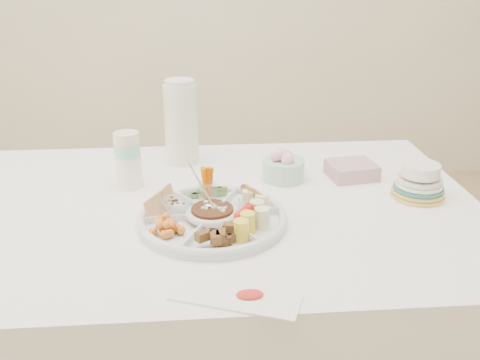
{
  "coord_description": "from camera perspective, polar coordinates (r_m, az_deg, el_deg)",
  "views": [
    {
      "loc": [
        -0.03,
        -1.36,
        1.4
      ],
      "look_at": [
        0.08,
        -0.02,
        0.84
      ],
      "focal_mm": 40.0,
      "sensor_mm": 36.0,
      "label": 1
    }
  ],
  "objects": [
    {
      "name": "granola_chunks",
      "position": [
        1.27,
        -2.28,
        -5.92
      ],
      "size": [
        0.11,
        0.11,
        0.04
      ],
      "primitive_type": null,
      "rotation": [
        0.0,
        0.0,
        0.08
      ],
      "color": "#402B1B",
      "rests_on": "party_tray"
    },
    {
      "name": "cup_stack",
      "position": [
        1.61,
        -11.94,
        2.94
      ],
      "size": [
        0.09,
        0.09,
        0.22
      ],
      "primitive_type": "cylinder",
      "rotation": [
        0.0,
        0.0,
        0.11
      ],
      "color": "#B6BBB5",
      "rests_on": "dining_table"
    },
    {
      "name": "banana_tomato",
      "position": [
        1.33,
        2.16,
        -3.34
      ],
      "size": [
        0.13,
        0.13,
        0.1
      ],
      "primitive_type": null,
      "rotation": [
        0.0,
        0.0,
        0.08
      ],
      "color": "#FFD676",
      "rests_on": "party_tray"
    },
    {
      "name": "placemat",
      "position": [
        1.11,
        -0.52,
        -12.44
      ],
      "size": [
        0.28,
        0.18,
        0.01
      ],
      "primitive_type": "cube",
      "rotation": [
        0.0,
        0.0,
        -0.37
      ],
      "color": "white",
      "rests_on": "dining_table"
    },
    {
      "name": "thermos",
      "position": [
        1.78,
        -6.3,
        6.25
      ],
      "size": [
        0.13,
        0.13,
        0.29
      ],
      "primitive_type": "cylinder",
      "rotation": [
        0.0,
        0.0,
        0.19
      ],
      "color": "silver",
      "rests_on": "dining_table"
    },
    {
      "name": "carrot_cucumber",
      "position": [
        1.49,
        -3.58,
        -0.21
      ],
      "size": [
        0.11,
        0.11,
        0.09
      ],
      "primitive_type": null,
      "rotation": [
        0.0,
        0.0,
        0.08
      ],
      "color": "#D96700",
      "rests_on": "party_tray"
    },
    {
      "name": "flower_bowl",
      "position": [
        1.66,
        4.65,
        1.64
      ],
      "size": [
        0.16,
        0.16,
        0.1
      ],
      "primitive_type": "cylinder",
      "rotation": [
        0.0,
        0.0,
        0.29
      ],
      "color": "#9BBAA7",
      "rests_on": "dining_table"
    },
    {
      "name": "napkin_stack",
      "position": [
        1.71,
        11.82,
        1.04
      ],
      "size": [
        0.16,
        0.14,
        0.05
      ],
      "primitive_type": "cube",
      "rotation": [
        0.0,
        0.0,
        0.15
      ],
      "color": "#B98F99",
      "rests_on": "dining_table"
    },
    {
      "name": "plate_stack",
      "position": [
        1.61,
        18.57,
        -0.12
      ],
      "size": [
        0.19,
        0.19,
        0.1
      ],
      "primitive_type": "cylinder",
      "rotation": [
        0.0,
        0.0,
        0.32
      ],
      "color": "gold",
      "rests_on": "dining_table"
    },
    {
      "name": "bean_dip",
      "position": [
        1.39,
        -2.97,
        -3.58
      ],
      "size": [
        0.12,
        0.12,
        0.04
      ],
      "primitive_type": "cylinder",
      "rotation": [
        0.0,
        0.0,
        0.08
      ],
      "color": "black",
      "rests_on": "party_tray"
    },
    {
      "name": "party_tray",
      "position": [
        1.39,
        -2.96,
        -3.86
      ],
      "size": [
        0.41,
        0.41,
        0.04
      ],
      "primitive_type": "cylinder",
      "rotation": [
        0.0,
        0.0,
        0.08
      ],
      "color": "silver",
      "rests_on": "dining_table"
    },
    {
      "name": "dining_table",
      "position": [
        1.7,
        -2.8,
        -14.24
      ],
      "size": [
        1.52,
        1.02,
        0.76
      ],
      "primitive_type": "cube",
      "color": "white",
      "rests_on": "floor"
    },
    {
      "name": "tortillas",
      "position": [
        1.45,
        1.14,
        -1.64
      ],
      "size": [
        0.1,
        0.1,
        0.05
      ],
      "primitive_type": null,
      "rotation": [
        0.0,
        0.0,
        0.08
      ],
      "color": "olive",
      "rests_on": "party_tray"
    },
    {
      "name": "pita_raisins",
      "position": [
        1.43,
        -7.76,
        -2.24
      ],
      "size": [
        0.13,
        0.13,
        0.06
      ],
      "primitive_type": null,
      "rotation": [
        0.0,
        0.0,
        0.08
      ],
      "color": "tan",
      "rests_on": "party_tray"
    },
    {
      "name": "cherries",
      "position": [
        1.32,
        -7.52,
        -4.92
      ],
      "size": [
        0.11,
        0.11,
        0.04
      ],
      "primitive_type": null,
      "rotation": [
        0.0,
        0.0,
        0.08
      ],
      "color": "orange",
      "rests_on": "party_tray"
    }
  ]
}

